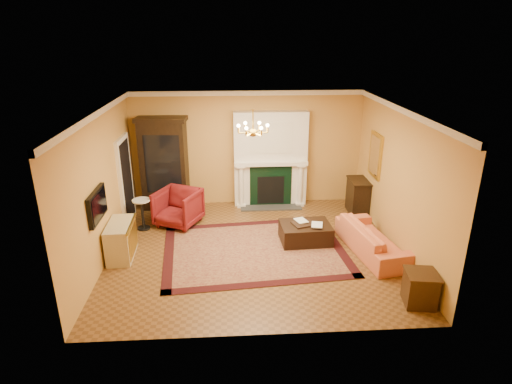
{
  "coord_description": "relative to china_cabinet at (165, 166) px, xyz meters",
  "views": [
    {
      "loc": [
        -0.46,
        -8.12,
        4.4
      ],
      "look_at": [
        0.08,
        0.3,
        1.21
      ],
      "focal_mm": 30.0,
      "sensor_mm": 36.0,
      "label": 1
    }
  ],
  "objects": [
    {
      "name": "commode",
      "position": [
        -0.59,
        -2.6,
        -0.78
      ],
      "size": [
        0.51,
        1.01,
        0.74
      ],
      "primitive_type": "cube",
      "rotation": [
        0.0,
        0.0,
        0.04
      ],
      "color": "#C8B793",
      "rests_on": "floor"
    },
    {
      "name": "doorway",
      "position": [
        -0.82,
        -0.79,
        -0.1
      ],
      "size": [
        0.08,
        1.05,
        2.1
      ],
      "color": "silver",
      "rests_on": "wall_left"
    },
    {
      "name": "china_cabinet",
      "position": [
        0.0,
        0.0,
        0.0
      ],
      "size": [
        1.19,
        0.62,
        2.3
      ],
      "primitive_type": "cube",
      "rotation": [
        0.0,
        0.0,
        -0.09
      ],
      "color": "black",
      "rests_on": "floor"
    },
    {
      "name": "crown_molding",
      "position": [
        2.14,
        -1.53,
        1.79
      ],
      "size": [
        6.0,
        5.5,
        0.12
      ],
      "color": "white",
      "rests_on": "ceiling"
    },
    {
      "name": "chandelier",
      "position": [
        2.14,
        -2.49,
        1.46
      ],
      "size": [
        0.63,
        0.55,
        0.53
      ],
      "color": "gold",
      "rests_on": "ceiling"
    },
    {
      "name": "gilt_mirror",
      "position": [
        5.11,
        -1.09,
        0.5
      ],
      "size": [
        0.06,
        0.76,
        1.05
      ],
      "color": "gold",
      "rests_on": "wall_right"
    },
    {
      "name": "topiary_right",
      "position": [
        3.43,
        0.04,
        0.33
      ],
      "size": [
        0.17,
        0.17,
        0.45
      ],
      "color": "tan",
      "rests_on": "fireplace"
    },
    {
      "name": "console_table",
      "position": [
        4.92,
        -0.65,
        -0.72
      ],
      "size": [
        0.45,
        0.77,
        0.85
      ],
      "primitive_type": "cube",
      "rotation": [
        0.0,
        0.0,
        -0.02
      ],
      "color": "black",
      "rests_on": "floor"
    },
    {
      "name": "book_a",
      "position": [
        3.11,
        -2.13,
        -0.55
      ],
      "size": [
        0.22,
        0.1,
        0.3
      ],
      "primitive_type": "imported",
      "rotation": [
        0.0,
        0.0,
        0.35
      ],
      "color": "gray",
      "rests_on": "ottoman_tray"
    },
    {
      "name": "topiary_left",
      "position": [
        2.12,
        0.04,
        0.3
      ],
      "size": [
        0.15,
        0.15,
        0.4
      ],
      "color": "tan",
      "rests_on": "fireplace"
    },
    {
      "name": "ceiling",
      "position": [
        2.14,
        -2.49,
        1.86
      ],
      "size": [
        6.0,
        5.5,
        0.02
      ],
      "primitive_type": "cube",
      "color": "white",
      "rests_on": "wall_back"
    },
    {
      "name": "pedestal_table",
      "position": [
        -0.39,
        -1.31,
        -0.72
      ],
      "size": [
        0.42,
        0.42,
        0.74
      ],
      "color": "black",
      "rests_on": "floor"
    },
    {
      "name": "coral_sofa",
      "position": [
        4.64,
        -2.74,
        -0.75
      ],
      "size": [
        0.95,
        2.14,
        0.81
      ],
      "primitive_type": "imported",
      "rotation": [
        0.0,
        0.0,
        1.74
      ],
      "color": "#D76A44",
      "rests_on": "floor"
    },
    {
      "name": "ottoman_tray",
      "position": [
        3.26,
        -2.19,
        -0.71
      ],
      "size": [
        0.56,
        0.49,
        0.03
      ],
      "primitive_type": "cube",
      "rotation": [
        0.0,
        0.0,
        0.32
      ],
      "color": "black",
      "rests_on": "leather_ottoman"
    },
    {
      "name": "floor",
      "position": [
        2.14,
        -2.49,
        -1.16
      ],
      "size": [
        6.0,
        5.5,
        0.02
      ],
      "primitive_type": "cube",
      "color": "brown",
      "rests_on": "ground"
    },
    {
      "name": "wall_left",
      "position": [
        -0.87,
        -2.49,
        0.35
      ],
      "size": [
        0.02,
        5.5,
        3.0
      ],
      "primitive_type": "cube",
      "color": "#C29045",
      "rests_on": "floor"
    },
    {
      "name": "leather_ottoman",
      "position": [
        3.31,
        -2.19,
        -0.93
      ],
      "size": [
        1.13,
        0.85,
        0.4
      ],
      "primitive_type": "cube",
      "rotation": [
        0.0,
        0.0,
        0.06
      ],
      "color": "black",
      "rests_on": "oriental_rug"
    },
    {
      "name": "oriental_rug",
      "position": [
        2.16,
        -2.53,
        -1.14
      ],
      "size": [
        4.05,
        3.19,
        0.02
      ],
      "primitive_type": "cube",
      "rotation": [
        0.0,
        0.0,
        0.09
      ],
      "color": "#480F14",
      "rests_on": "floor"
    },
    {
      "name": "fireplace",
      "position": [
        2.74,
        0.08,
        0.04
      ],
      "size": [
        1.9,
        0.7,
        2.5
      ],
      "color": "silver",
      "rests_on": "wall_back"
    },
    {
      "name": "wall_right",
      "position": [
        5.15,
        -2.49,
        0.35
      ],
      "size": [
        0.02,
        5.5,
        3.0
      ],
      "primitive_type": "cube",
      "color": "#C29045",
      "rests_on": "floor"
    },
    {
      "name": "tv_panel",
      "position": [
        -0.81,
        -3.09,
        0.2
      ],
      "size": [
        0.09,
        0.95,
        0.58
      ],
      "color": "black",
      "rests_on": "wall_left"
    },
    {
      "name": "wall_back",
      "position": [
        2.14,
        0.27,
        0.35
      ],
      "size": [
        6.0,
        0.02,
        3.0
      ],
      "primitive_type": "cube",
      "color": "#C29045",
      "rests_on": "floor"
    },
    {
      "name": "wall_front",
      "position": [
        2.14,
        -5.25,
        0.35
      ],
      "size": [
        6.0,
        0.02,
        3.0
      ],
      "primitive_type": "cube",
      "color": "#C29045",
      "rests_on": "floor"
    },
    {
      "name": "end_table",
      "position": [
        4.86,
        -4.6,
        -0.86
      ],
      "size": [
        0.56,
        0.56,
        0.57
      ],
      "primitive_type": "cube",
      "rotation": [
        0.0,
        0.0,
        -0.15
      ],
      "color": "#33200E",
      "rests_on": "floor"
    },
    {
      "name": "wingback_armchair",
      "position": [
        0.42,
        -1.1,
        -0.67
      ],
      "size": [
        1.22,
        1.19,
        0.96
      ],
      "primitive_type": "imported",
      "rotation": [
        0.0,
        0.0,
        -0.44
      ],
      "color": "maroon",
      "rests_on": "floor"
    },
    {
      "name": "book_b",
      "position": [
        3.42,
        -2.3,
        -0.54
      ],
      "size": [
        0.23,
        0.08,
        0.32
      ],
      "primitive_type": "imported",
      "rotation": [
        0.0,
        0.0,
        -0.23
      ],
      "color": "gray",
      "rests_on": "ottoman_tray"
    }
  ]
}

